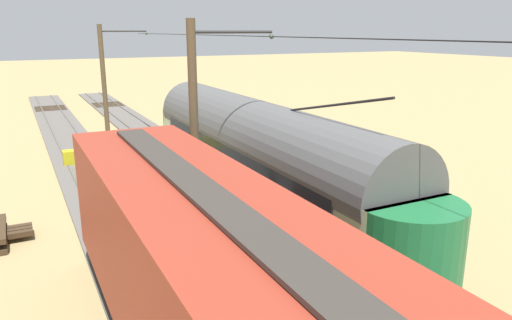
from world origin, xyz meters
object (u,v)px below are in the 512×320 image
(boxcar_adjacent, at_px, (211,290))
(track_end_bumper, at_px, (82,157))
(catenary_pole_foreground, at_px, (105,82))
(catenary_pole_mid_near, at_px, (197,129))
(switch_stand, at_px, (232,156))
(vintage_streetcar, at_px, (258,157))

(boxcar_adjacent, relative_size, track_end_bumper, 7.46)
(catenary_pole_foreground, height_order, catenary_pole_mid_near, same)
(track_end_bumper, bearing_deg, catenary_pole_mid_near, 101.24)
(catenary_pole_foreground, xyz_separation_m, catenary_pole_mid_near, (0.00, 15.95, 0.00))
(catenary_pole_foreground, relative_size, catenary_pole_mid_near, 1.00)
(switch_stand, height_order, track_end_bumper, switch_stand)
(switch_stand, bearing_deg, vintage_streetcar, 74.82)
(catenary_pole_foreground, height_order, switch_stand, catenary_pole_foreground)
(catenary_pole_foreground, height_order, track_end_bumper, catenary_pole_foreground)
(boxcar_adjacent, bearing_deg, switch_stand, -115.38)
(vintage_streetcar, bearing_deg, switch_stand, -105.18)
(catenary_pole_foreground, xyz_separation_m, track_end_bumper, (2.26, 4.60, -3.30))
(switch_stand, bearing_deg, catenary_pole_foreground, -64.41)
(boxcar_adjacent, distance_m, switch_stand, 15.34)
(catenary_pole_foreground, distance_m, catenary_pole_mid_near, 15.95)
(switch_stand, xyz_separation_m, track_end_bumper, (6.55, -4.36, -0.30))
(boxcar_adjacent, bearing_deg, catenary_pole_mid_near, -108.31)
(catenary_pole_mid_near, bearing_deg, boxcar_adjacent, 71.69)
(vintage_streetcar, bearing_deg, catenary_pole_mid_near, 19.97)
(vintage_streetcar, bearing_deg, catenary_pole_foreground, -79.94)
(vintage_streetcar, relative_size, catenary_pole_mid_near, 2.50)
(boxcar_adjacent, distance_m, catenary_pole_mid_near, 7.33)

